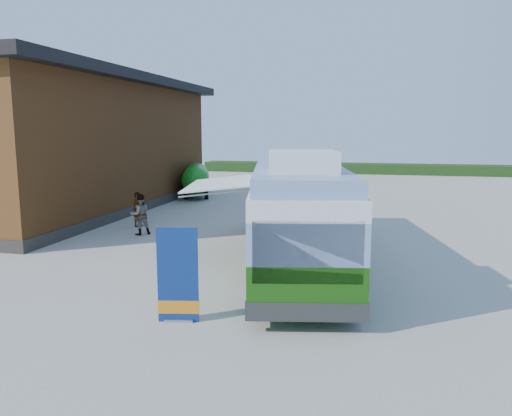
% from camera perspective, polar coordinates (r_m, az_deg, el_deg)
% --- Properties ---
extents(ground, '(100.00, 100.00, 0.00)m').
position_cam_1_polar(ground, '(17.12, -7.55, -6.46)').
color(ground, '#BCB7AD').
rests_on(ground, ground).
extents(barn, '(9.60, 21.20, 7.50)m').
position_cam_1_polar(barn, '(30.27, -19.82, 6.65)').
color(barn, brown).
rests_on(barn, ground).
extents(hedge, '(40.00, 3.00, 1.00)m').
position_cam_1_polar(hedge, '(53.62, 15.38, 4.33)').
color(hedge, '#264419').
rests_on(hedge, ground).
extents(bus, '(5.25, 13.27, 3.99)m').
position_cam_1_polar(bus, '(17.15, 4.43, 0.13)').
color(bus, '#1D6010').
rests_on(bus, ground).
extents(awning, '(3.34, 4.58, 0.52)m').
position_cam_1_polar(awning, '(17.40, -3.03, 3.62)').
color(awning, white).
rests_on(awning, ground).
extents(banner, '(0.98, 0.31, 2.29)m').
position_cam_1_polar(banner, '(12.02, -8.91, -8.57)').
color(banner, navy).
rests_on(banner, ground).
extents(picnic_table, '(1.44, 1.31, 0.76)m').
position_cam_1_polar(picnic_table, '(19.32, 2.26, -2.89)').
color(picnic_table, '#A7824F').
rests_on(picnic_table, ground).
extents(person_a, '(0.66, 0.72, 1.64)m').
position_cam_1_polar(person_a, '(24.09, -13.27, -0.14)').
color(person_a, '#999999').
rests_on(person_a, ground).
extents(person_b, '(1.09, 1.07, 1.78)m').
position_cam_1_polar(person_b, '(22.18, -13.11, -0.73)').
color(person_b, '#999999').
rests_on(person_b, ground).
extents(slurry_tanker, '(3.03, 5.71, 2.20)m').
position_cam_1_polar(slurry_tanker, '(34.01, -6.88, 3.39)').
color(slurry_tanker, '#17831A').
rests_on(slurry_tanker, ground).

